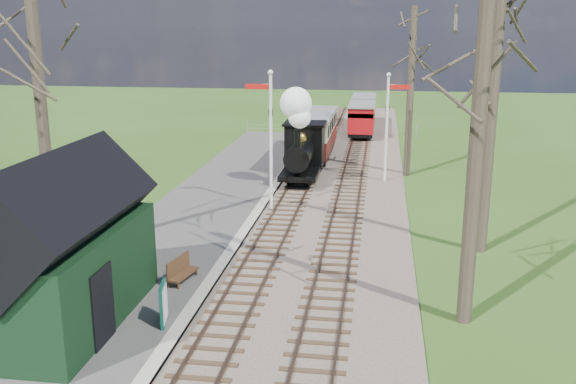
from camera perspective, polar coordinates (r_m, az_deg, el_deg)
name	(u,v)px	position (r m, az deg, el deg)	size (l,w,h in m)	color
distant_hills	(356,228)	(79.30, 6.02, -3.18)	(114.40, 48.00, 22.02)	#385B23
ballast_bed	(328,180)	(34.13, 3.53, 1.08)	(8.00, 60.00, 0.10)	brown
track_near	(303,178)	(34.25, 1.37, 1.24)	(1.60, 60.00, 0.15)	brown
track_far	(352,180)	(34.04, 5.72, 1.08)	(1.60, 60.00, 0.15)	brown
platform	(198,219)	(27.35, -7.99, -2.41)	(5.00, 44.00, 0.20)	#474442
coping_strip	(252,221)	(26.81, -3.26, -2.63)	(0.40, 44.00, 0.21)	#B2AD9E
station_shed	(62,250)	(18.15, -19.48, -4.89)	(3.25, 6.30, 4.78)	black
semaphore_near	(269,131)	(27.84, -1.67, 5.48)	(1.22, 0.24, 6.22)	silver
semaphore_far	(388,119)	(33.40, 8.92, 6.40)	(1.22, 0.24, 5.72)	silver
bare_trees	(301,113)	(21.52, 1.13, 7.02)	(15.51, 22.39, 12.00)	#382D23
fence_line	(330,129)	(47.80, 3.77, 5.63)	(12.60, 0.08, 1.00)	slate
locomotive	(301,141)	(33.04, 1.20, 4.58)	(1.99, 4.63, 4.96)	black
coach	(314,133)	(39.08, 2.32, 5.25)	(2.32, 7.94, 2.44)	black
red_carriage_a	(362,119)	(47.17, 6.56, 6.48)	(1.88, 4.67, 1.98)	black
red_carriage_b	(364,109)	(52.62, 6.76, 7.32)	(1.88, 4.67, 1.98)	black
sign_board	(164,304)	(17.85, -11.00, -9.71)	(0.24, 0.81, 1.19)	#0E4438
bench	(180,270)	(20.68, -9.54, -6.84)	(0.67, 1.42, 0.78)	#482D1A
person	(106,301)	(18.03, -15.90, -9.31)	(0.53, 0.35, 1.46)	black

